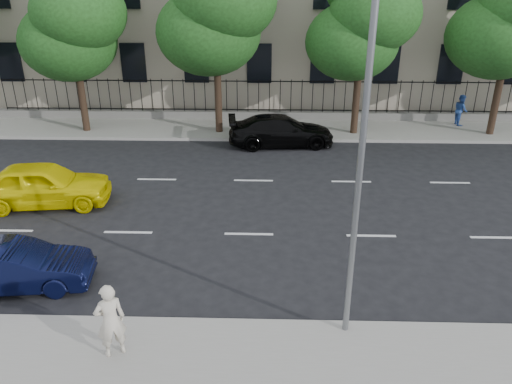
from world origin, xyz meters
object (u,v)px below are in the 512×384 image
yellow_taxi (43,184)px  black_sedan (281,131)px  navy_sedan (16,267)px  street_light (360,119)px  woman_near (110,320)px

yellow_taxi → black_sedan: (8.75, 6.97, -0.07)m
navy_sedan → black_sedan: 14.18m
black_sedan → navy_sedan: bearing=143.2°
yellow_taxi → navy_sedan: bearing=-171.6°
navy_sedan → black_sedan: size_ratio=0.77×
street_light → black_sedan: size_ratio=1.58×
black_sedan → yellow_taxi: bearing=122.9°
navy_sedan → woman_near: woman_near is taller
street_light → yellow_taxi: (-10.06, 6.29, -4.34)m
yellow_taxi → black_sedan: size_ratio=0.93×
navy_sedan → yellow_taxi: bearing=8.4°
navy_sedan → street_light: bearing=-104.5°
yellow_taxi → black_sedan: 11.19m
navy_sedan → black_sedan: black_sedan is taller
street_light → navy_sedan: (-8.64, 1.13, -4.50)m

